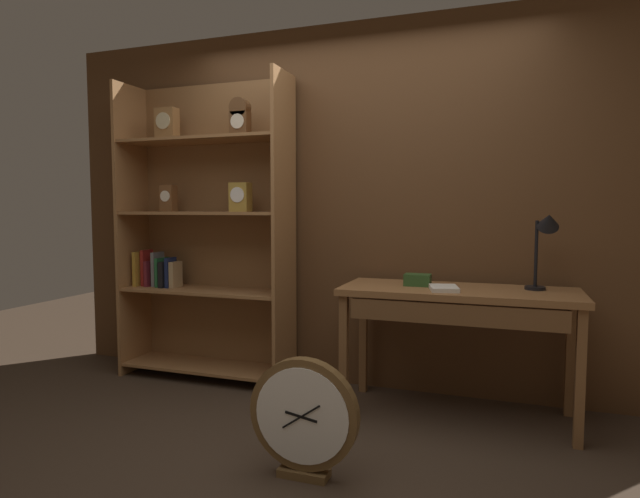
# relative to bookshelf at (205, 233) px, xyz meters

# --- Properties ---
(ground_plane) EXTENTS (10.00, 10.00, 0.00)m
(ground_plane) POSITION_rel_bookshelf_xyz_m (1.15, -1.17, -1.10)
(ground_plane) COLOR #3D2D21
(back_wood_panel) EXTENTS (4.80, 0.05, 2.60)m
(back_wood_panel) POSITION_rel_bookshelf_xyz_m (1.15, 0.21, 0.20)
(back_wood_panel) COLOR brown
(back_wood_panel) RESTS_ON ground
(bookshelf) EXTENTS (1.32, 0.39, 2.24)m
(bookshelf) POSITION_rel_bookshelf_xyz_m (0.00, 0.00, 0.00)
(bookshelf) COLOR #9E6B3D
(bookshelf) RESTS_ON ground
(workbench) EXTENTS (1.42, 0.58, 0.80)m
(workbench) POSITION_rel_bookshelf_xyz_m (1.88, -0.20, -0.40)
(workbench) COLOR brown
(workbench) RESTS_ON ground
(desk_lamp) EXTENTS (0.18, 0.19, 0.49)m
(desk_lamp) POSITION_rel_bookshelf_xyz_m (2.37, -0.11, 0.04)
(desk_lamp) COLOR black
(desk_lamp) RESTS_ON workbench
(toolbox_small) EXTENTS (0.16, 0.11, 0.07)m
(toolbox_small) POSITION_rel_bookshelf_xyz_m (1.63, -0.15, -0.26)
(toolbox_small) COLOR #2D5123
(toolbox_small) RESTS_ON workbench
(open_repair_manual) EXTENTS (0.21, 0.25, 0.02)m
(open_repair_manual) POSITION_rel_bookshelf_xyz_m (1.81, -0.28, -0.29)
(open_repair_manual) COLOR silver
(open_repair_manual) RESTS_ON workbench
(round_clock_large) EXTENTS (0.54, 0.11, 0.58)m
(round_clock_large) POSITION_rel_bookshelf_xyz_m (1.26, -1.19, -0.81)
(round_clock_large) COLOR brown
(round_clock_large) RESTS_ON ground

